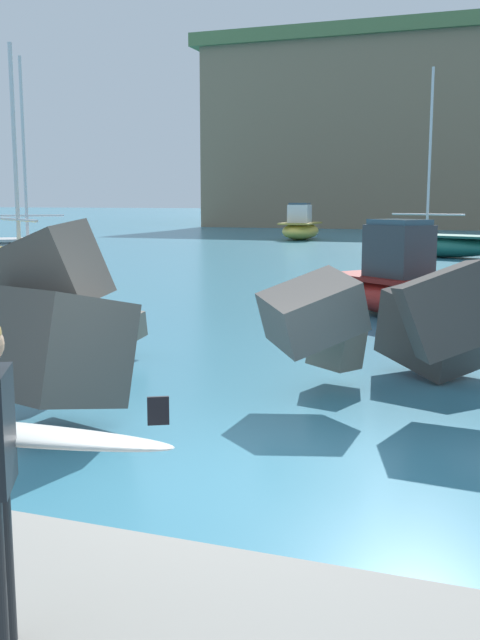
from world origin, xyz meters
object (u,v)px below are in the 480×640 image
object	(u,v)px
boat_mid_left	(19,250)
boat_mid_right	(406,287)
boat_near_centre	(435,244)
boat_mid_centre	(300,228)
boat_far_left	(25,267)

from	to	relation	value
boat_mid_left	boat_mid_right	bearing A→B (deg)	-27.06
boat_near_centre	boat_mid_centre	world-z (taller)	boat_near_centre
boat_mid_left	boat_far_left	size ratio (longest dim) A/B	1.15
boat_mid_centre	boat_mid_left	bearing A→B (deg)	-104.61
boat_near_centre	boat_mid_centre	xyz separation A→B (m)	(-9.53, 11.88, 0.19)
boat_mid_left	boat_far_left	world-z (taller)	boat_mid_left
boat_mid_right	boat_far_left	xyz separation A→B (m)	(-11.17, 1.69, -0.06)
boat_mid_left	boat_far_left	distance (m)	8.30
boat_mid_left	boat_mid_right	world-z (taller)	boat_mid_left
boat_mid_right	boat_near_centre	bearing A→B (deg)	93.31
boat_mid_centre	boat_far_left	distance (m)	28.21
boat_far_left	boat_mid_right	bearing A→B (deg)	-8.61
boat_mid_right	boat_far_left	size ratio (longest dim) A/B	0.64
boat_mid_left	boat_mid_centre	world-z (taller)	boat_mid_left
boat_near_centre	boat_mid_left	xyz separation A→B (m)	(-15.17, -9.73, 0.02)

